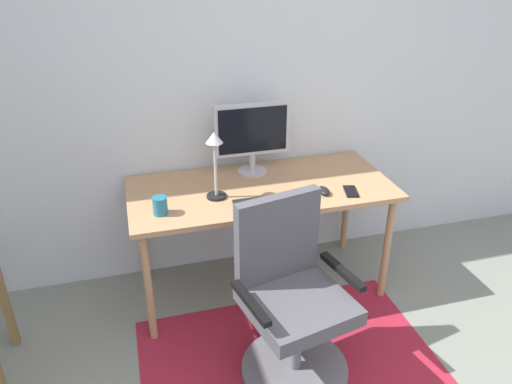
{
  "coord_description": "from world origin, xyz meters",
  "views": [
    {
      "loc": [
        -0.78,
        -0.7,
        2.0
      ],
      "look_at": [
        -0.16,
        1.53,
        0.82
      ],
      "focal_mm": 34.74,
      "sensor_mm": 36.0,
      "label": 1
    }
  ],
  "objects_px": {
    "computer_mouse": "(324,191)",
    "desk_lamp": "(215,155)",
    "coffee_cup": "(160,206)",
    "office_chair": "(291,310)",
    "keyboard": "(273,202)",
    "desk": "(261,197)",
    "monitor": "(252,133)",
    "cell_phone": "(351,191)"
  },
  "relations": [
    {
      "from": "monitor",
      "to": "coffee_cup",
      "type": "height_order",
      "value": "monitor"
    },
    {
      "from": "desk",
      "to": "coffee_cup",
      "type": "bearing_deg",
      "value": -164.1
    },
    {
      "from": "desk",
      "to": "cell_phone",
      "type": "height_order",
      "value": "cell_phone"
    },
    {
      "from": "coffee_cup",
      "to": "office_chair",
      "type": "relative_size",
      "value": 0.1
    },
    {
      "from": "cell_phone",
      "to": "desk",
      "type": "bearing_deg",
      "value": 170.34
    },
    {
      "from": "cell_phone",
      "to": "office_chair",
      "type": "relative_size",
      "value": 0.15
    },
    {
      "from": "monitor",
      "to": "keyboard",
      "type": "xyz_separation_m",
      "value": [
        0.01,
        -0.42,
        -0.25
      ]
    },
    {
      "from": "desk",
      "to": "computer_mouse",
      "type": "bearing_deg",
      "value": -29.49
    },
    {
      "from": "monitor",
      "to": "office_chair",
      "type": "height_order",
      "value": "monitor"
    },
    {
      "from": "monitor",
      "to": "office_chair",
      "type": "distance_m",
      "value": 1.08
    },
    {
      "from": "monitor",
      "to": "coffee_cup",
      "type": "distance_m",
      "value": 0.74
    },
    {
      "from": "cell_phone",
      "to": "office_chair",
      "type": "bearing_deg",
      "value": -122.52
    },
    {
      "from": "desk_lamp",
      "to": "coffee_cup",
      "type": "bearing_deg",
      "value": -161.66
    },
    {
      "from": "coffee_cup",
      "to": "desk_lamp",
      "type": "relative_size",
      "value": 0.25
    },
    {
      "from": "monitor",
      "to": "desk_lamp",
      "type": "distance_m",
      "value": 0.39
    },
    {
      "from": "office_chair",
      "to": "keyboard",
      "type": "bearing_deg",
      "value": 71.85
    },
    {
      "from": "keyboard",
      "to": "computer_mouse",
      "type": "relative_size",
      "value": 4.13
    },
    {
      "from": "coffee_cup",
      "to": "office_chair",
      "type": "bearing_deg",
      "value": -43.36
    },
    {
      "from": "cell_phone",
      "to": "desk_lamp",
      "type": "distance_m",
      "value": 0.8
    },
    {
      "from": "computer_mouse",
      "to": "desk_lamp",
      "type": "bearing_deg",
      "value": 169.0
    },
    {
      "from": "keyboard",
      "to": "coffee_cup",
      "type": "height_order",
      "value": "coffee_cup"
    },
    {
      "from": "computer_mouse",
      "to": "coffee_cup",
      "type": "height_order",
      "value": "coffee_cup"
    },
    {
      "from": "computer_mouse",
      "to": "office_chair",
      "type": "bearing_deg",
      "value": -124.94
    },
    {
      "from": "keyboard",
      "to": "office_chair",
      "type": "height_order",
      "value": "office_chair"
    },
    {
      "from": "computer_mouse",
      "to": "office_chair",
      "type": "xyz_separation_m",
      "value": [
        -0.36,
        -0.51,
        -0.36
      ]
    },
    {
      "from": "coffee_cup",
      "to": "desk",
      "type": "bearing_deg",
      "value": 15.9
    },
    {
      "from": "monitor",
      "to": "computer_mouse",
      "type": "height_order",
      "value": "monitor"
    },
    {
      "from": "desk",
      "to": "computer_mouse",
      "type": "relative_size",
      "value": 14.73
    },
    {
      "from": "computer_mouse",
      "to": "coffee_cup",
      "type": "distance_m",
      "value": 0.91
    },
    {
      "from": "keyboard",
      "to": "coffee_cup",
      "type": "xyz_separation_m",
      "value": [
        -0.6,
        0.05,
        0.04
      ]
    },
    {
      "from": "monitor",
      "to": "keyboard",
      "type": "bearing_deg",
      "value": -89.21
    },
    {
      "from": "monitor",
      "to": "desk_lamp",
      "type": "relative_size",
      "value": 1.18
    },
    {
      "from": "office_chair",
      "to": "coffee_cup",
      "type": "bearing_deg",
      "value": 124.36
    },
    {
      "from": "keyboard",
      "to": "desk_lamp",
      "type": "relative_size",
      "value": 1.12
    },
    {
      "from": "cell_phone",
      "to": "office_chair",
      "type": "distance_m",
      "value": 0.79
    },
    {
      "from": "computer_mouse",
      "to": "office_chair",
      "type": "distance_m",
      "value": 0.72
    },
    {
      "from": "computer_mouse",
      "to": "desk_lamp",
      "type": "height_order",
      "value": "desk_lamp"
    },
    {
      "from": "keyboard",
      "to": "desk_lamp",
      "type": "bearing_deg",
      "value": 151.99
    },
    {
      "from": "desk",
      "to": "computer_mouse",
      "type": "distance_m",
      "value": 0.37
    },
    {
      "from": "desk",
      "to": "keyboard",
      "type": "xyz_separation_m",
      "value": [
        0.01,
        -0.22,
        0.08
      ]
    },
    {
      "from": "keyboard",
      "to": "desk_lamp",
      "type": "height_order",
      "value": "desk_lamp"
    },
    {
      "from": "desk",
      "to": "monitor",
      "type": "xyz_separation_m",
      "value": [
        0.0,
        0.2,
        0.32
      ]
    }
  ]
}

